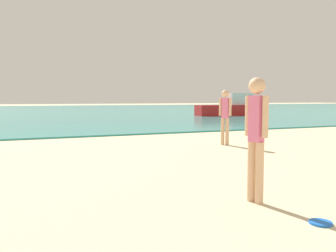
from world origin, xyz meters
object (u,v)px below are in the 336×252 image
(frisbee, at_px, (321,223))
(person_distant, at_px, (225,114))
(boat_near, at_px, (231,108))
(person_standing, at_px, (256,132))

(frisbee, distance_m, person_distant, 6.75)
(frisbee, xyz_separation_m, boat_near, (12.72, 20.97, 0.66))
(person_distant, bearing_deg, person_standing, 109.08)
(frisbee, bearing_deg, person_standing, 99.02)
(frisbee, distance_m, boat_near, 24.53)
(person_distant, distance_m, boat_near, 17.92)
(person_standing, distance_m, person_distant, 5.89)
(frisbee, height_order, boat_near, boat_near)
(person_standing, height_order, boat_near, boat_near)
(person_standing, bearing_deg, person_distant, -38.52)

